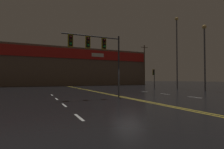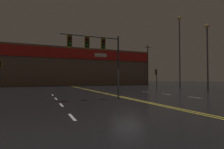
{
  "view_description": "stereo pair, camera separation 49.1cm",
  "coord_description": "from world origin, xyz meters",
  "px_view_note": "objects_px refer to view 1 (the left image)",
  "views": [
    {
      "loc": [
        -7.1,
        -12.37,
        1.53
      ],
      "look_at": [
        0.0,
        3.23,
        2.0
      ],
      "focal_mm": 28.0,
      "sensor_mm": 36.0,
      "label": 1
    },
    {
      "loc": [
        -6.65,
        -12.56,
        1.53
      ],
      "look_at": [
        0.0,
        3.23,
        2.0
      ],
      "focal_mm": 28.0,
      "sensor_mm": 36.0,
      "label": 2
    }
  ],
  "objects_px": {
    "streetlight_near_right": "(205,48)",
    "streetlight_median_approach": "(177,44)",
    "traffic_signal_median": "(96,47)",
    "traffic_signal_corner_northeast": "(154,74)"
  },
  "relations": [
    {
      "from": "streetlight_median_approach",
      "to": "streetlight_near_right",
      "type": "bearing_deg",
      "value": -97.06
    },
    {
      "from": "traffic_signal_median",
      "to": "traffic_signal_corner_northeast",
      "type": "relative_size",
      "value": 1.65
    },
    {
      "from": "traffic_signal_median",
      "to": "streetlight_median_approach",
      "type": "relative_size",
      "value": 0.45
    },
    {
      "from": "traffic_signal_corner_northeast",
      "to": "streetlight_near_right",
      "type": "bearing_deg",
      "value": -75.1
    },
    {
      "from": "traffic_signal_median",
      "to": "streetlight_near_right",
      "type": "bearing_deg",
      "value": 8.28
    },
    {
      "from": "streetlight_near_right",
      "to": "streetlight_median_approach",
      "type": "relative_size",
      "value": 0.75
    },
    {
      "from": "traffic_signal_median",
      "to": "streetlight_near_right",
      "type": "distance_m",
      "value": 16.68
    },
    {
      "from": "streetlight_near_right",
      "to": "traffic_signal_corner_northeast",
      "type": "bearing_deg",
      "value": 104.9
    },
    {
      "from": "traffic_signal_corner_northeast",
      "to": "streetlight_near_right",
      "type": "relative_size",
      "value": 0.36
    },
    {
      "from": "streetlight_median_approach",
      "to": "traffic_signal_median",
      "type": "bearing_deg",
      "value": -154.74
    }
  ]
}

